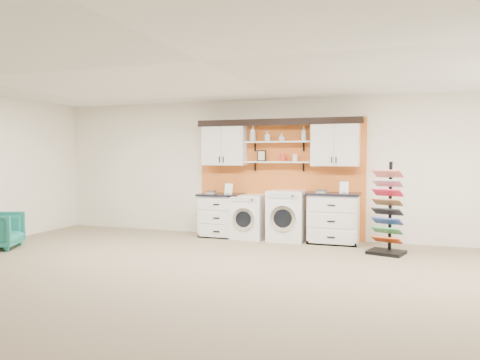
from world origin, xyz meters
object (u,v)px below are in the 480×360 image
at_px(sample_rack, 387,224).
at_px(base_cabinet_right, 333,218).
at_px(base_cabinet_left, 222,215).
at_px(washer, 249,216).
at_px(dryer, 287,215).

bearing_deg(sample_rack, base_cabinet_right, 162.28).
relative_size(base_cabinet_left, washer, 1.02).
relative_size(washer, dryer, 0.89).
bearing_deg(sample_rack, dryer, 176.92).
distance_m(washer, sample_rack, 2.75).
height_order(base_cabinet_left, washer, base_cabinet_left).
bearing_deg(washer, dryer, 0.00).
distance_m(base_cabinet_left, washer, 0.58).
bearing_deg(dryer, washer, -180.00).
distance_m(base_cabinet_left, sample_rack, 3.32).
bearing_deg(dryer, base_cabinet_left, 179.86).
xyz_separation_m(base_cabinet_left, washer, (0.58, -0.00, -0.00)).
bearing_deg(base_cabinet_left, dryer, -0.14).
bearing_deg(base_cabinet_right, base_cabinet_left, 180.00).
relative_size(base_cabinet_right, sample_rack, 0.63).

